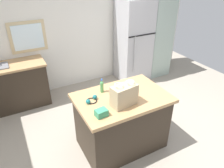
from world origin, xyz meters
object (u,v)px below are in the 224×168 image
Objects in this scene: shopping_bag at (124,95)px; kitchen_island at (121,121)px; refrigerator at (133,41)px; bottle at (102,86)px; tall_cabinet at (157,32)px; small_box at (101,113)px; ear_defenders at (92,100)px.

kitchen_island is at bearing 65.35° from shopping_bag.
bottle is (-1.58, -1.59, 0.04)m from refrigerator.
refrigerator is 8.91× the size of bottle.
tall_cabinet reaches higher than kitchen_island.
small_box is at bearing -168.42° from shopping_bag.
small_box is 0.69× the size of bottle.
bottle is 0.28m from ear_defenders.
bottle is at bearing 63.44° from small_box.
kitchen_island is 0.63m from ear_defenders.
refrigerator is 12.97× the size of small_box.
kitchen_island is 6.10× the size of bottle.
shopping_bag reaches higher than ear_defenders.
small_box is (-2.49, -2.08, -0.12)m from tall_cabinet.
refrigerator is 2.49m from shopping_bag.
ear_defenders is (-2.47, -1.74, -0.15)m from tall_cabinet.
refrigerator is at bearing 53.86° from shopping_bag.
bottle is (-2.24, -1.59, -0.07)m from tall_cabinet.
tall_cabinet is 14.55× the size of small_box.
tall_cabinet reaches higher than shopping_bag.
shopping_bag is 0.38m from small_box.
shopping_bag is at bearing -114.65° from kitchen_island.
kitchen_island is 0.61m from shopping_bag.
kitchen_island is at bearing -138.16° from tall_cabinet.
bottle is at bearing 128.79° from kitchen_island.
refrigerator is 0.67m from tall_cabinet.
small_box reaches higher than kitchen_island.
refrigerator is (1.39, 1.83, 0.49)m from kitchen_island.
ear_defenders is (-0.34, 0.27, -0.12)m from shopping_bag.
ear_defenders is (-1.81, -1.74, -0.03)m from refrigerator.
tall_cabinet reaches higher than small_box.
ear_defenders is at bearing 86.80° from small_box.
refrigerator reaches higher than bottle.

